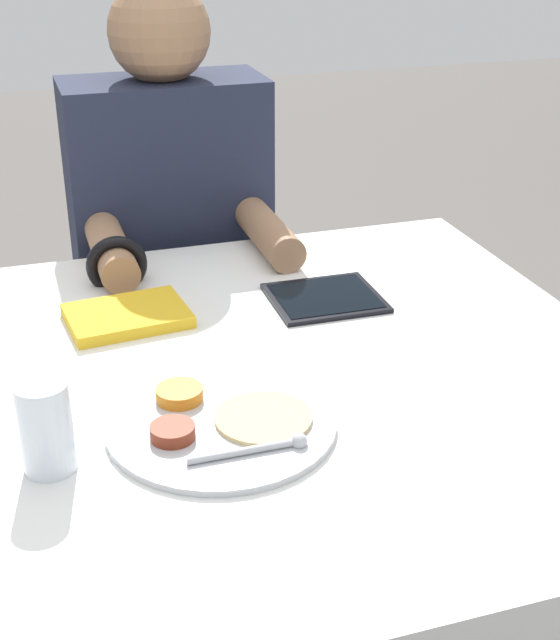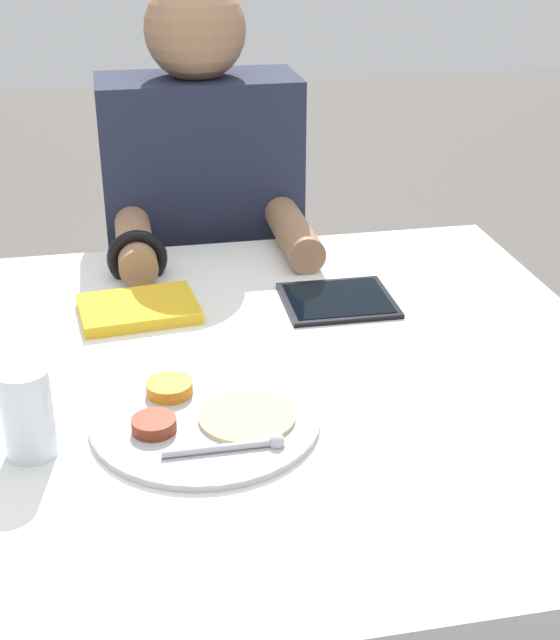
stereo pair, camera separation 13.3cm
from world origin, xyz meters
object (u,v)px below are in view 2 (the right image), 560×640
at_px(tablet_device, 338,300).
at_px(drinking_glass, 27,412).
at_px(red_notebook, 139,310).
at_px(person_diner, 206,292).
at_px(thali_tray, 205,418).

xyz_separation_m(tablet_device, drinking_glass, (-0.49, -0.36, 0.06)).
bearing_deg(drinking_glass, tablet_device, 36.12).
distance_m(red_notebook, person_diner, 0.51).
xyz_separation_m(red_notebook, tablet_device, (0.34, -0.02, -0.00)).
xyz_separation_m(tablet_device, person_diner, (-0.18, 0.47, -0.18)).
relative_size(tablet_device, drinking_glass, 1.58).
xyz_separation_m(thali_tray, red_notebook, (-0.07, 0.35, 0.00)).
bearing_deg(drinking_glass, person_diner, 69.19).
xyz_separation_m(thali_tray, drinking_glass, (-0.22, -0.03, 0.05)).
bearing_deg(person_diner, tablet_device, -69.27).
xyz_separation_m(red_notebook, drinking_glass, (-0.15, -0.38, 0.05)).
relative_size(thali_tray, person_diner, 0.24).
bearing_deg(red_notebook, person_diner, 70.24).
distance_m(thali_tray, tablet_device, 0.43).
relative_size(person_diner, drinking_glass, 10.57).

